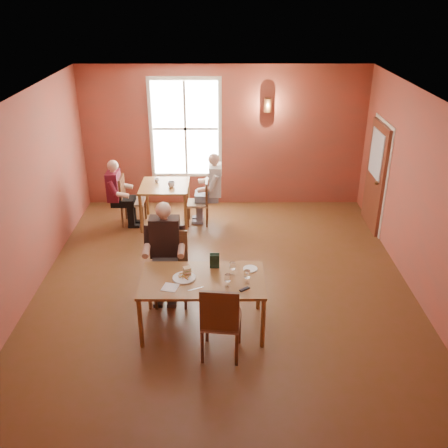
{
  "coord_description": "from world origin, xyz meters",
  "views": [
    {
      "loc": [
        -0.02,
        -6.81,
        4.43
      ],
      "look_at": [
        0.0,
        0.2,
        1.05
      ],
      "focal_mm": 40.0,
      "sensor_mm": 36.0,
      "label": 1
    }
  ],
  "objects_px": {
    "chair_diner_white": "(198,202)",
    "main_table": "(203,303)",
    "chair_empty": "(221,319)",
    "chair_diner_maroon": "(133,200)",
    "diner_main": "(170,260)",
    "second_table": "(166,204)",
    "chair_diner_main": "(171,270)",
    "diner_white": "(199,191)",
    "diner_maroon": "(131,193)"
  },
  "relations": [
    {
      "from": "chair_diner_white",
      "to": "main_table",
      "type": "bearing_deg",
      "value": -176.24
    },
    {
      "from": "chair_empty",
      "to": "chair_diner_maroon",
      "type": "bearing_deg",
      "value": 120.1
    },
    {
      "from": "diner_main",
      "to": "second_table",
      "type": "distance_m",
      "value": 2.86
    },
    {
      "from": "second_table",
      "to": "chair_diner_white",
      "type": "xyz_separation_m",
      "value": [
        0.65,
        0.0,
        0.05
      ]
    },
    {
      "from": "chair_empty",
      "to": "chair_diner_white",
      "type": "relative_size",
      "value": 1.18
    },
    {
      "from": "chair_diner_white",
      "to": "chair_empty",
      "type": "bearing_deg",
      "value": -173.06
    },
    {
      "from": "chair_empty",
      "to": "chair_diner_maroon",
      "type": "distance_m",
      "value": 4.37
    },
    {
      "from": "chair_diner_main",
      "to": "diner_main",
      "type": "xyz_separation_m",
      "value": [
        0.0,
        -0.03,
        0.19
      ]
    },
    {
      "from": "main_table",
      "to": "diner_white",
      "type": "height_order",
      "value": "diner_white"
    },
    {
      "from": "main_table",
      "to": "diner_white",
      "type": "relative_size",
      "value": 1.21
    },
    {
      "from": "chair_diner_maroon",
      "to": "diner_maroon",
      "type": "relative_size",
      "value": 0.75
    },
    {
      "from": "chair_empty",
      "to": "diner_white",
      "type": "bearing_deg",
      "value": 102.52
    },
    {
      "from": "chair_diner_main",
      "to": "diner_white",
      "type": "height_order",
      "value": "diner_white"
    },
    {
      "from": "second_table",
      "to": "chair_diner_maroon",
      "type": "xyz_separation_m",
      "value": [
        -0.65,
        0.0,
        0.09
      ]
    },
    {
      "from": "main_table",
      "to": "diner_maroon",
      "type": "height_order",
      "value": "diner_maroon"
    },
    {
      "from": "diner_main",
      "to": "second_table",
      "type": "xyz_separation_m",
      "value": [
        -0.38,
        2.81,
        -0.32
      ]
    },
    {
      "from": "chair_diner_white",
      "to": "chair_diner_maroon",
      "type": "relative_size",
      "value": 0.92
    },
    {
      "from": "chair_diner_main",
      "to": "diner_main",
      "type": "height_order",
      "value": "diner_main"
    },
    {
      "from": "diner_white",
      "to": "second_table",
      "type": "bearing_deg",
      "value": 90.0
    },
    {
      "from": "second_table",
      "to": "chair_diner_maroon",
      "type": "distance_m",
      "value": 0.66
    },
    {
      "from": "diner_maroon",
      "to": "diner_white",
      "type": "bearing_deg",
      "value": 90.0
    },
    {
      "from": "second_table",
      "to": "diner_maroon",
      "type": "xyz_separation_m",
      "value": [
        -0.68,
        0.0,
        0.25
      ]
    },
    {
      "from": "second_table",
      "to": "chair_empty",
      "type": "bearing_deg",
      "value": -74.12
    },
    {
      "from": "chair_diner_maroon",
      "to": "second_table",
      "type": "bearing_deg",
      "value": 90.0
    },
    {
      "from": "main_table",
      "to": "diner_maroon",
      "type": "relative_size",
      "value": 1.27
    },
    {
      "from": "second_table",
      "to": "diner_maroon",
      "type": "distance_m",
      "value": 0.72
    },
    {
      "from": "diner_white",
      "to": "diner_main",
      "type": "bearing_deg",
      "value": 173.83
    },
    {
      "from": "chair_empty",
      "to": "chair_diner_white",
      "type": "bearing_deg",
      "value": 102.94
    },
    {
      "from": "second_table",
      "to": "chair_diner_maroon",
      "type": "height_order",
      "value": "chair_diner_maroon"
    },
    {
      "from": "diner_maroon",
      "to": "chair_diner_white",
      "type": "bearing_deg",
      "value": 90.0
    },
    {
      "from": "main_table",
      "to": "chair_empty",
      "type": "height_order",
      "value": "chair_empty"
    },
    {
      "from": "diner_main",
      "to": "second_table",
      "type": "relative_size",
      "value": 1.56
    },
    {
      "from": "diner_main",
      "to": "diner_white",
      "type": "bearing_deg",
      "value": -96.17
    },
    {
      "from": "diner_main",
      "to": "chair_diner_maroon",
      "type": "bearing_deg",
      "value": -69.98
    },
    {
      "from": "diner_main",
      "to": "chair_diner_white",
      "type": "distance_m",
      "value": 2.84
    },
    {
      "from": "diner_main",
      "to": "chair_empty",
      "type": "xyz_separation_m",
      "value": [
        0.76,
        -1.18,
        -0.19
      ]
    },
    {
      "from": "main_table",
      "to": "diner_white",
      "type": "bearing_deg",
      "value": 93.26
    },
    {
      "from": "chair_diner_main",
      "to": "diner_main",
      "type": "distance_m",
      "value": 0.19
    },
    {
      "from": "chair_diner_white",
      "to": "chair_diner_maroon",
      "type": "distance_m",
      "value": 1.3
    },
    {
      "from": "second_table",
      "to": "diner_white",
      "type": "bearing_deg",
      "value": 0.0
    },
    {
      "from": "diner_main",
      "to": "second_table",
      "type": "bearing_deg",
      "value": -82.4
    },
    {
      "from": "main_table",
      "to": "chair_diner_main",
      "type": "bearing_deg",
      "value": 127.57
    },
    {
      "from": "main_table",
      "to": "diner_white",
      "type": "distance_m",
      "value": 3.45
    },
    {
      "from": "second_table",
      "to": "diner_main",
      "type": "bearing_deg",
      "value": -82.4
    },
    {
      "from": "diner_main",
      "to": "chair_empty",
      "type": "distance_m",
      "value": 1.42
    },
    {
      "from": "main_table",
      "to": "second_table",
      "type": "height_order",
      "value": "second_table"
    },
    {
      "from": "main_table",
      "to": "second_table",
      "type": "xyz_separation_m",
      "value": [
        -0.88,
        3.43,
        0.02
      ]
    },
    {
      "from": "diner_white",
      "to": "diner_maroon",
      "type": "relative_size",
      "value": 1.05
    },
    {
      "from": "chair_diner_main",
      "to": "diner_white",
      "type": "distance_m",
      "value": 2.8
    },
    {
      "from": "diner_white",
      "to": "chair_empty",
      "type": "bearing_deg",
      "value": -173.48
    }
  ]
}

